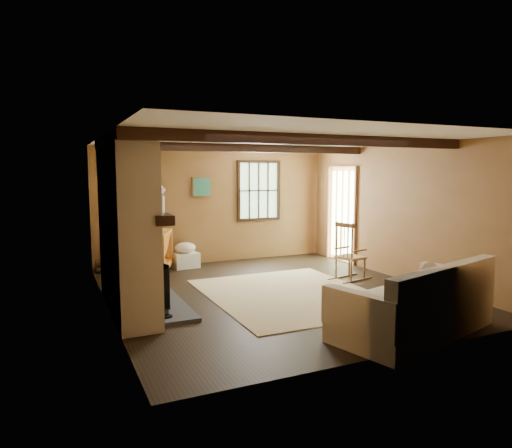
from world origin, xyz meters
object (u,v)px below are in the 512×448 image
rocking_chair (349,255)px  sofa (417,308)px  armchair (144,252)px  laundry_basket (185,260)px  fireplace (128,231)px

rocking_chair → sofa: bearing=147.8°
sofa → armchair: size_ratio=2.54×
sofa → laundry_basket: bearing=92.3°
rocking_chair → armchair: 3.78m
sofa → laundry_basket: size_ratio=4.66×
fireplace → sofa: bearing=-38.6°
sofa → armchair: bearing=102.1°
laundry_basket → armchair: armchair is taller
laundry_basket → armchair: (-0.85, -0.23, 0.27)m
armchair → sofa: bearing=50.6°
fireplace → armchair: 2.38m
rocking_chair → laundry_basket: 3.25m
fireplace → rocking_chair: bearing=3.4°
fireplace → laundry_basket: size_ratio=4.80×
fireplace → sofa: 3.86m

